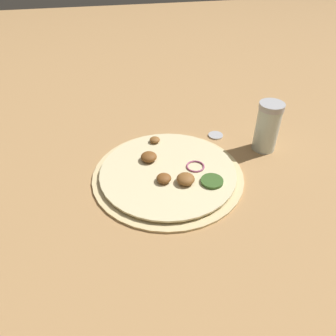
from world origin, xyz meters
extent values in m
plane|color=tan|center=(0.00, 0.00, 0.00)|extent=(3.00, 3.00, 0.00)
cylinder|color=beige|center=(0.00, 0.00, 0.00)|extent=(0.30, 0.30, 0.01)
cylinder|color=beige|center=(0.00, 0.00, 0.01)|extent=(0.27, 0.27, 0.00)
ellipsoid|color=brown|center=(0.04, 0.03, 0.02)|extent=(0.03, 0.03, 0.02)
cylinder|color=#385B23|center=(-0.05, -0.07, 0.02)|extent=(0.04, 0.04, 0.01)
torus|color=#A34C70|center=(0.00, -0.06, 0.02)|extent=(0.04, 0.04, 0.00)
ellipsoid|color=brown|center=(0.10, 0.01, 0.02)|extent=(0.02, 0.02, 0.01)
ellipsoid|color=brown|center=(-0.04, -0.03, 0.02)|extent=(0.03, 0.03, 0.02)
ellipsoid|color=brown|center=(-0.03, 0.01, 0.02)|extent=(0.03, 0.03, 0.01)
cylinder|color=silver|center=(0.05, -0.22, 0.05)|extent=(0.05, 0.05, 0.10)
cylinder|color=#B2B2B7|center=(0.05, -0.22, 0.10)|extent=(0.05, 0.05, 0.01)
cylinder|color=#B2B2B7|center=(0.12, -0.14, 0.00)|extent=(0.03, 0.03, 0.01)
camera|label=1|loc=(-0.49, 0.10, 0.41)|focal=35.00mm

